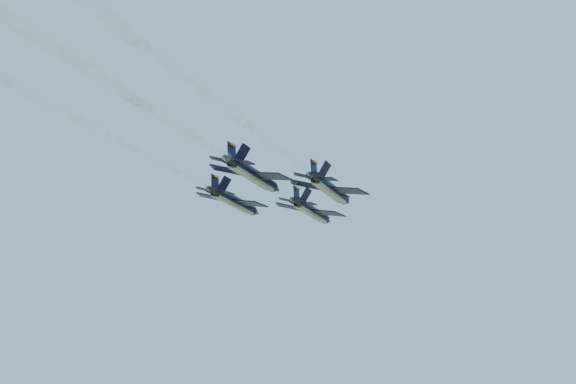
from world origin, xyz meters
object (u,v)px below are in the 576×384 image
at_px(jet_slot, 254,175).
at_px(jet_left, 235,202).
at_px(jet_lead, 312,211).
at_px(jet_right, 331,190).

bearing_deg(jet_slot, jet_left, 129.30).
bearing_deg(jet_slot, jet_lead, 89.39).
xyz_separation_m(jet_right, jet_slot, (-7.66, -11.19, 0.00)).
xyz_separation_m(jet_lead, jet_slot, (-0.12, -22.03, 0.00)).
relative_size(jet_lead, jet_right, 1.00).
xyz_separation_m(jet_lead, jet_left, (-9.35, -10.86, 0.00)).
bearing_deg(jet_left, jet_slot, -50.70).
height_order(jet_right, jet_slot, same).
bearing_deg(jet_slot, jet_right, 55.31).
bearing_deg(jet_right, jet_lead, 124.54).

